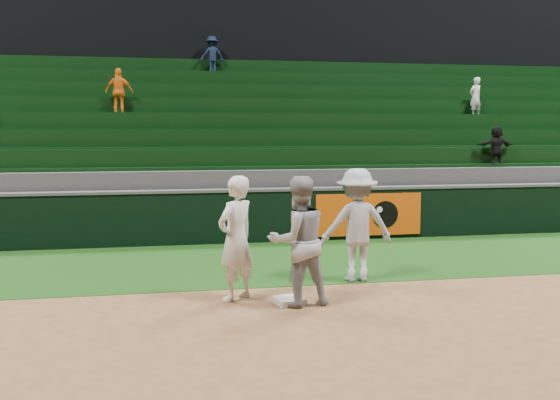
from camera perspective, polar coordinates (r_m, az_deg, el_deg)
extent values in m
plane|color=brown|center=(9.57, 0.65, -9.31)|extent=(70.00, 70.00, 0.00)
cube|color=#11360D|center=(12.44, -2.10, -5.62)|extent=(36.00, 4.20, 0.01)
cube|color=black|center=(26.76, -6.98, 13.63)|extent=(40.00, 12.00, 12.00)
cube|color=silver|center=(9.47, 0.85, -9.19)|extent=(0.48, 0.48, 0.09)
imported|color=silver|center=(9.53, -4.04, -3.50)|extent=(0.83, 0.80, 1.91)
imported|color=#94979D|center=(9.21, 1.67, -3.78)|extent=(1.06, 0.90, 1.93)
imported|color=#A6A9B3|center=(10.76, 7.03, -2.28)|extent=(1.27, 0.75, 1.94)
cube|color=black|center=(14.48, -3.43, -1.54)|extent=(36.00, 0.35, 1.20)
cube|color=#D84C0A|center=(14.98, 8.12, -1.33)|extent=(2.60, 0.05, 1.00)
cylinder|color=black|center=(15.08, 9.60, -1.30)|extent=(0.64, 0.02, 0.64)
cylinder|color=white|center=(15.00, 9.10, -0.87)|extent=(0.14, 0.02, 0.14)
cube|color=#424244|center=(14.41, -3.45, 0.91)|extent=(36.00, 0.40, 0.06)
cube|color=#373739|center=(15.17, -3.79, -0.32)|extent=(36.00, 0.85, 1.65)
cube|color=black|center=(15.33, -3.94, 3.78)|extent=(36.00, 0.14, 0.50)
cube|color=black|center=(15.18, -3.85, 2.96)|extent=(36.00, 0.45, 0.08)
cube|color=#373739|center=(15.98, -4.17, 0.82)|extent=(36.00, 0.85, 2.10)
cube|color=black|center=(16.16, -4.31, 5.50)|extent=(36.00, 0.14, 0.50)
cube|color=black|center=(16.00, -4.24, 4.74)|extent=(36.00, 0.45, 0.08)
cube|color=#373739|center=(16.81, -4.51, 1.86)|extent=(36.00, 0.85, 2.55)
cube|color=black|center=(17.01, -4.65, 7.05)|extent=(36.00, 0.14, 0.50)
cube|color=black|center=(16.84, -4.58, 6.35)|extent=(36.00, 0.45, 0.08)
cube|color=#373739|center=(17.63, -4.82, 2.80)|extent=(36.00, 0.85, 3.00)
cube|color=black|center=(17.87, -4.96, 8.46)|extent=(36.00, 0.14, 0.50)
cube|color=black|center=(17.69, -4.90, 7.80)|extent=(36.00, 0.45, 0.08)
cube|color=#373739|center=(18.47, -5.10, 3.66)|extent=(36.00, 0.85, 3.45)
cube|color=black|center=(18.73, -5.24, 9.74)|extent=(36.00, 0.14, 0.50)
cube|color=black|center=(18.55, -5.19, 9.12)|extent=(36.00, 0.45, 0.08)
cube|color=#373739|center=(19.30, -5.36, 4.44)|extent=(36.00, 0.85, 3.90)
cube|color=black|center=(19.61, -5.50, 10.90)|extent=(36.00, 0.14, 0.50)
cube|color=black|center=(19.42, -5.45, 10.32)|extent=(36.00, 0.45, 0.08)
cube|color=#373739|center=(20.14, -5.60, 5.15)|extent=(36.00, 0.85, 4.35)
cube|color=black|center=(20.49, -5.74, 11.96)|extent=(36.00, 0.14, 0.50)
cube|color=black|center=(20.30, -5.69, 11.42)|extent=(36.00, 0.45, 0.08)
imported|color=orange|center=(17.53, -14.49, 9.56)|extent=(0.77, 0.42, 1.25)
imported|color=black|center=(17.21, 19.16, 4.67)|extent=(1.00, 0.34, 1.07)
imported|color=silver|center=(19.81, 17.44, 8.96)|extent=(0.49, 0.40, 1.18)
imported|color=black|center=(20.22, -6.23, 13.01)|extent=(0.83, 0.57, 1.19)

